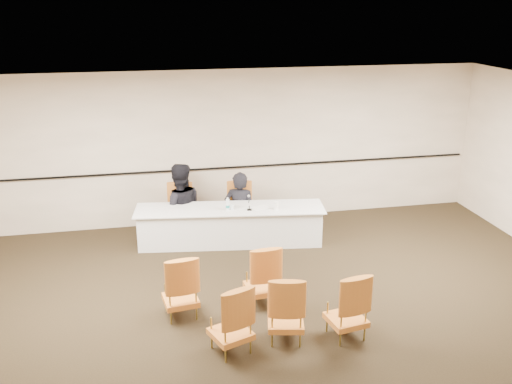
{
  "coord_description": "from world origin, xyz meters",
  "views": [
    {
      "loc": [
        -1.71,
        -6.65,
        4.25
      ],
      "look_at": [
        0.2,
        2.6,
        1.03
      ],
      "focal_mm": 40.0,
      "sensor_mm": 36.0,
      "label": 1
    }
  ],
  "objects_px": {
    "panelist_main": "(240,214)",
    "panelist_second_chair": "(180,210)",
    "panelist_main_chair": "(240,208)",
    "microphone": "(249,204)",
    "drinking_glass": "(232,207)",
    "water_bottle": "(228,204)",
    "panel_table": "(230,226)",
    "aud_chair_front_left": "(180,285)",
    "aud_chair_front_mid": "(262,274)",
    "aud_chair_back_mid": "(286,307)",
    "aud_chair_back_right": "(347,304)",
    "aud_chair_back_left": "(231,318)",
    "panelist_second": "(180,211)",
    "coffee_cup": "(276,206)"
  },
  "relations": [
    {
      "from": "panelist_second",
      "to": "water_bottle",
      "type": "relative_size",
      "value": 7.98
    },
    {
      "from": "aud_chair_back_right",
      "to": "panelist_main_chair",
      "type": "bearing_deg",
      "value": 91.15
    },
    {
      "from": "panel_table",
      "to": "drinking_glass",
      "type": "distance_m",
      "value": 0.4
    },
    {
      "from": "panelist_main_chair",
      "to": "aud_chair_back_left",
      "type": "bearing_deg",
      "value": -94.22
    },
    {
      "from": "panelist_second_chair",
      "to": "aud_chair_back_left",
      "type": "distance_m",
      "value": 3.99
    },
    {
      "from": "panel_table",
      "to": "aud_chair_back_mid",
      "type": "bearing_deg",
      "value": -78.66
    },
    {
      "from": "panelist_main_chair",
      "to": "microphone",
      "type": "bearing_deg",
      "value": -77.89
    },
    {
      "from": "panel_table",
      "to": "panelist_second_chair",
      "type": "distance_m",
      "value": 1.08
    },
    {
      "from": "panel_table",
      "to": "aud_chair_back_right",
      "type": "distance_m",
      "value": 3.46
    },
    {
      "from": "water_bottle",
      "to": "aud_chair_front_mid",
      "type": "distance_m",
      "value": 2.2
    },
    {
      "from": "panel_table",
      "to": "aud_chair_front_left",
      "type": "height_order",
      "value": "aud_chair_front_left"
    },
    {
      "from": "drinking_glass",
      "to": "aud_chair_back_right",
      "type": "relative_size",
      "value": 0.11
    },
    {
      "from": "panelist_second_chair",
      "to": "aud_chair_back_right",
      "type": "height_order",
      "value": "same"
    },
    {
      "from": "water_bottle",
      "to": "panelist_second",
      "type": "bearing_deg",
      "value": 138.04
    },
    {
      "from": "drinking_glass",
      "to": "panelist_main",
      "type": "bearing_deg",
      "value": 67.12
    },
    {
      "from": "panelist_main",
      "to": "aud_chair_back_mid",
      "type": "relative_size",
      "value": 1.76
    },
    {
      "from": "panelist_second",
      "to": "aud_chair_back_left",
      "type": "relative_size",
      "value": 1.95
    },
    {
      "from": "microphone",
      "to": "aud_chair_back_mid",
      "type": "bearing_deg",
      "value": -85.91
    },
    {
      "from": "aud_chair_front_left",
      "to": "panelist_main",
      "type": "bearing_deg",
      "value": 57.28
    },
    {
      "from": "panelist_main_chair",
      "to": "aud_chair_back_right",
      "type": "height_order",
      "value": "same"
    },
    {
      "from": "panelist_main_chair",
      "to": "microphone",
      "type": "distance_m",
      "value": 0.74
    },
    {
      "from": "aud_chair_front_mid",
      "to": "coffee_cup",
      "type": "bearing_deg",
      "value": 66.55
    },
    {
      "from": "panelist_main_chair",
      "to": "panel_table",
      "type": "bearing_deg",
      "value": -111.26
    },
    {
      "from": "panelist_main_chair",
      "to": "coffee_cup",
      "type": "relative_size",
      "value": 6.57
    },
    {
      "from": "panel_table",
      "to": "panelist_second",
      "type": "distance_m",
      "value": 1.07
    },
    {
      "from": "panelist_main_chair",
      "to": "panelist_second",
      "type": "height_order",
      "value": "panelist_second"
    },
    {
      "from": "aud_chair_front_left",
      "to": "aud_chair_back_mid",
      "type": "relative_size",
      "value": 1.0
    },
    {
      "from": "coffee_cup",
      "to": "panelist_main",
      "type": "bearing_deg",
      "value": 126.07
    },
    {
      "from": "panelist_main_chair",
      "to": "aud_chair_front_mid",
      "type": "bearing_deg",
      "value": -85.81
    },
    {
      "from": "panelist_main_chair",
      "to": "aud_chair_back_right",
      "type": "distance_m",
      "value": 3.87
    },
    {
      "from": "drinking_glass",
      "to": "water_bottle",
      "type": "bearing_deg",
      "value": 179.97
    },
    {
      "from": "aud_chair_front_left",
      "to": "aud_chair_front_mid",
      "type": "relative_size",
      "value": 1.0
    },
    {
      "from": "aud_chair_front_mid",
      "to": "water_bottle",
      "type": "bearing_deg",
      "value": 89.63
    },
    {
      "from": "drinking_glass",
      "to": "aud_chair_front_mid",
      "type": "height_order",
      "value": "aud_chair_front_mid"
    },
    {
      "from": "panel_table",
      "to": "panelist_second_chair",
      "type": "xyz_separation_m",
      "value": [
        -0.85,
        0.64,
        0.14
      ]
    },
    {
      "from": "coffee_cup",
      "to": "aud_chair_back_mid",
      "type": "height_order",
      "value": "aud_chair_back_mid"
    },
    {
      "from": "coffee_cup",
      "to": "aud_chair_back_mid",
      "type": "relative_size",
      "value": 0.15
    },
    {
      "from": "microphone",
      "to": "aud_chair_front_left",
      "type": "distance_m",
      "value": 2.61
    },
    {
      "from": "panelist_second_chair",
      "to": "aud_chair_front_left",
      "type": "height_order",
      "value": "same"
    },
    {
      "from": "panelist_main",
      "to": "panelist_second",
      "type": "height_order",
      "value": "panelist_second"
    },
    {
      "from": "aud_chair_front_left",
      "to": "water_bottle",
      "type": "bearing_deg",
      "value": 58.29
    },
    {
      "from": "aud_chair_back_right",
      "to": "aud_chair_front_left",
      "type": "bearing_deg",
      "value": 145.58
    },
    {
      "from": "panelist_main_chair",
      "to": "aud_chair_back_mid",
      "type": "distance_m",
      "value": 3.71
    },
    {
      "from": "aud_chair_front_mid",
      "to": "panel_table",
      "type": "bearing_deg",
      "value": 88.18
    },
    {
      "from": "panelist_second",
      "to": "drinking_glass",
      "type": "height_order",
      "value": "panelist_second"
    },
    {
      "from": "panelist_main",
      "to": "panelist_second_chair",
      "type": "xyz_separation_m",
      "value": [
        -1.12,
        0.15,
        0.12
      ]
    },
    {
      "from": "panelist_second",
      "to": "aud_chair_back_left",
      "type": "distance_m",
      "value": 3.99
    },
    {
      "from": "panelist_second_chair",
      "to": "aud_chair_back_right",
      "type": "bearing_deg",
      "value": -57.19
    },
    {
      "from": "aud_chair_front_mid",
      "to": "aud_chair_back_mid",
      "type": "height_order",
      "value": "same"
    },
    {
      "from": "panelist_second",
      "to": "aud_chair_back_right",
      "type": "distance_m",
      "value": 4.37
    }
  ]
}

